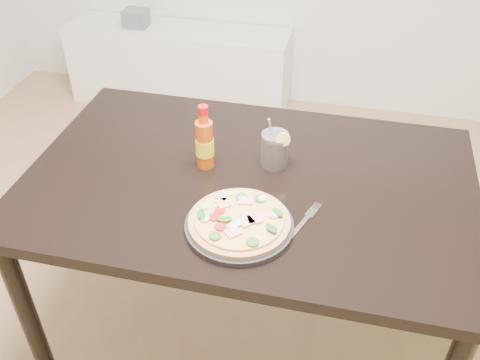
% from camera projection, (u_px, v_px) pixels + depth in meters
% --- Properties ---
extents(dining_table, '(1.40, 0.90, 0.75)m').
position_uv_depth(dining_table, '(249.00, 198.00, 1.72)').
color(dining_table, black).
rests_on(dining_table, ground).
extents(plate, '(0.30, 0.30, 0.02)m').
position_uv_depth(plate, '(239.00, 226.00, 1.48)').
color(plate, black).
rests_on(plate, dining_table).
extents(pizza, '(0.28, 0.28, 0.03)m').
position_uv_depth(pizza, '(239.00, 220.00, 1.47)').
color(pizza, tan).
rests_on(pizza, plate).
extents(hot_sauce_bottle, '(0.06, 0.06, 0.22)m').
position_uv_depth(hot_sauce_bottle, '(205.00, 143.00, 1.67)').
color(hot_sauce_bottle, '#CB460B').
rests_on(hot_sauce_bottle, dining_table).
extents(cola_cup, '(0.09, 0.09, 0.18)m').
position_uv_depth(cola_cup, '(275.00, 150.00, 1.70)').
color(cola_cup, black).
rests_on(cola_cup, dining_table).
extents(fork, '(0.08, 0.18, 0.00)m').
position_uv_depth(fork, '(305.00, 220.00, 1.51)').
color(fork, silver).
rests_on(fork, dining_table).
extents(media_console, '(1.40, 0.34, 0.50)m').
position_uv_depth(media_console, '(179.00, 66.00, 3.44)').
color(media_console, white).
rests_on(media_console, ground).
extents(cd_stack, '(0.14, 0.12, 0.10)m').
position_uv_depth(cd_stack, '(136.00, 18.00, 3.28)').
color(cd_stack, slate).
rests_on(cd_stack, media_console).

